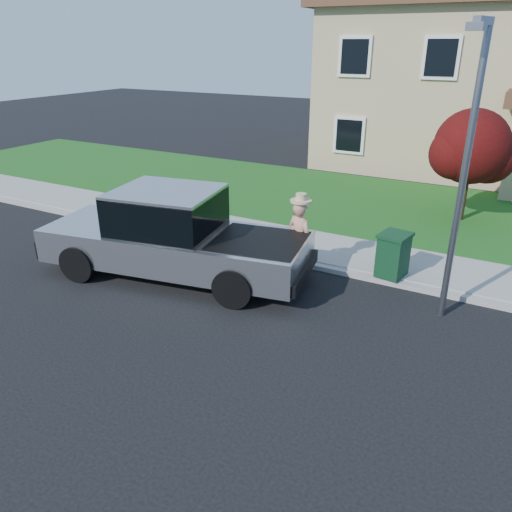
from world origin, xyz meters
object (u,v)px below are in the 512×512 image
Objects in this scene: pickup_truck at (174,237)px; ornamental_tree at (473,150)px; street_lamp at (465,163)px; trash_bin at (393,254)px; woman at (300,238)px.

ornamental_tree is at bearing 43.56° from pickup_truck.
street_lamp is at bearing -0.34° from pickup_truck.
ornamental_tree is at bearing 107.74° from street_lamp.
pickup_truck is 6.34m from street_lamp.
trash_bin is (4.58, 2.13, -0.30)m from pickup_truck.
ornamental_tree reaches higher than trash_bin.
woman is 0.37× the size of street_lamp.
pickup_truck is 3.27× the size of woman.
street_lamp is at bearing -168.06° from woman.
trash_bin is at bearing -99.26° from ornamental_tree.
ornamental_tree is (5.41, 7.24, 1.25)m from pickup_truck.
street_lamp is (0.47, -6.27, 0.91)m from ornamental_tree.
woman is (2.57, 1.38, -0.02)m from pickup_truck.
woman is at bearing -115.89° from ornamental_tree.
woman is 0.61× the size of ornamental_tree.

